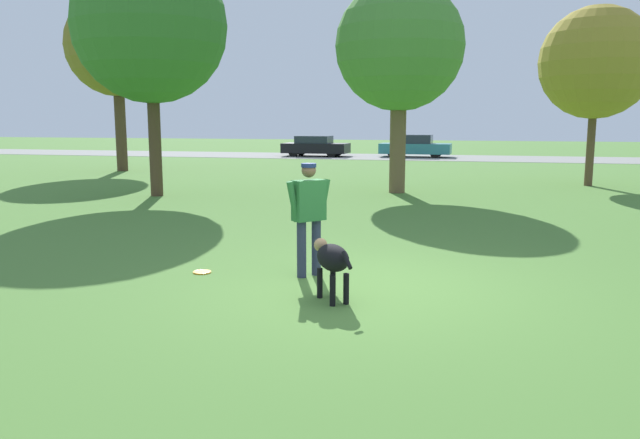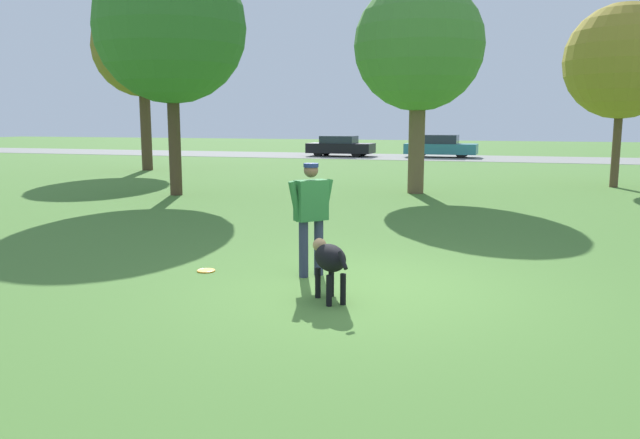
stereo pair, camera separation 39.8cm
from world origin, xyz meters
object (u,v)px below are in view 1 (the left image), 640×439
at_px(tree_near_left, 150,26).
at_px(parked_car_black, 315,146).
at_px(frisbee, 202,272).
at_px(tree_mid_center, 400,47).
at_px(person, 309,210).
at_px(dog, 332,260).
at_px(tree_far_right, 596,63).
at_px(parked_car_teal, 415,146).
at_px(tree_far_left, 117,46).

bearing_deg(tree_near_left, parked_car_black, 91.27).
bearing_deg(frisbee, tree_mid_center, 82.07).
height_order(person, tree_mid_center, tree_mid_center).
height_order(person, dog, person).
distance_m(tree_mid_center, tree_far_right, 6.90).
relative_size(tree_near_left, parked_car_black, 1.75).
bearing_deg(parked_car_black, tree_mid_center, -66.77).
bearing_deg(parked_car_black, tree_far_right, -45.97).
xyz_separation_m(tree_near_left, parked_car_teal, (5.40, 20.83, -4.09)).
bearing_deg(tree_far_left, person, -51.50).
bearing_deg(tree_far_right, tree_far_left, 174.73).
height_order(tree_far_right, parked_car_teal, tree_far_right).
bearing_deg(parked_car_black, person, -74.37).
height_order(person, tree_far_right, tree_far_right).
height_order(tree_near_left, tree_far_right, tree_near_left).
height_order(frisbee, tree_mid_center, tree_mid_center).
relative_size(person, tree_mid_center, 0.26).
bearing_deg(frisbee, tree_far_left, 124.57).
height_order(dog, tree_mid_center, tree_mid_center).
xyz_separation_m(tree_far_left, tree_near_left, (5.80, -7.70, -0.47)).
relative_size(frisbee, parked_car_black, 0.07).
bearing_deg(dog, tree_mid_center, -34.71).
xyz_separation_m(tree_mid_center, parked_car_teal, (-1.21, 18.34, -3.61)).
relative_size(dog, parked_car_teal, 0.19).
height_order(dog, frisbee, dog).
xyz_separation_m(tree_far_left, parked_car_teal, (11.19, 13.13, -4.55)).
xyz_separation_m(tree_far_right, parked_car_teal, (-7.14, 14.82, -3.35)).
xyz_separation_m(dog, tree_mid_center, (-0.63, 11.53, 3.74)).
bearing_deg(parked_car_black, frisbee, -77.43).
height_order(tree_mid_center, tree_far_right, tree_mid_center).
xyz_separation_m(tree_far_right, parked_car_black, (-12.99, 14.12, -3.37)).
distance_m(tree_near_left, parked_car_black, 20.55).
bearing_deg(parked_car_black, tree_far_left, -111.87).
height_order(tree_far_left, parked_car_teal, tree_far_left).
xyz_separation_m(frisbee, parked_car_black, (-5.57, 28.28, 0.60)).
height_order(tree_far_left, tree_near_left, tree_far_left).
xyz_separation_m(dog, frisbee, (-2.11, 0.89, -0.50)).
xyz_separation_m(frisbee, tree_mid_center, (1.48, 10.64, 4.24)).
bearing_deg(tree_far_left, dog, -52.10).
xyz_separation_m(dog, parked_car_teal, (-1.84, 29.87, 0.13)).
xyz_separation_m(tree_far_left, tree_mid_center, (12.40, -5.21, -0.94)).
xyz_separation_m(person, parked_car_black, (-7.11, 28.09, -0.33)).
xyz_separation_m(dog, tree_near_left, (-7.23, 9.04, 4.22)).
bearing_deg(tree_far_right, dog, -109.42).
height_order(dog, parked_car_black, parked_car_black).
relative_size(tree_mid_center, parked_car_teal, 1.49).
bearing_deg(parked_car_teal, tree_far_left, -128.89).
relative_size(tree_mid_center, tree_far_right, 1.06).
bearing_deg(tree_far_left, tree_far_right, -5.27).
height_order(frisbee, tree_near_left, tree_near_left).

